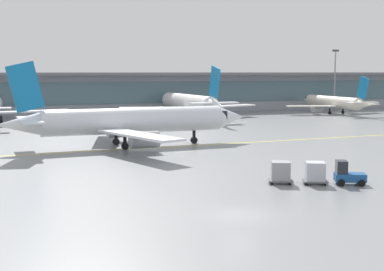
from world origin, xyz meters
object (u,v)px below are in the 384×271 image
at_px(baggage_tug, 347,174).
at_px(apron_light_mast_1, 335,77).
at_px(gate_airplane_3, 333,102).
at_px(cargo_dolly_lead, 315,172).
at_px(gate_airplane_2, 189,103).
at_px(cargo_dolly_trailing, 281,172).
at_px(taxiing_regional_jet, 132,121).

relative_size(baggage_tug, apron_light_mast_1, 0.19).
relative_size(gate_airplane_3, cargo_dolly_lead, 10.40).
bearing_deg(gate_airplane_3, gate_airplane_2, 90.22).
distance_m(cargo_dolly_trailing, apron_light_mast_1, 97.32).
bearing_deg(gate_airplane_3, apron_light_mast_1, -35.14).
bearing_deg(baggage_tug, apron_light_mast_1, 81.12).
bearing_deg(gate_airplane_3, baggage_tug, 146.40).
distance_m(gate_airplane_2, apron_light_mast_1, 45.34).
height_order(gate_airplane_3, cargo_dolly_trailing, gate_airplane_3).
relative_size(gate_airplane_3, apron_light_mast_1, 1.74).
height_order(cargo_dolly_lead, apron_light_mast_1, apron_light_mast_1).
height_order(cargo_dolly_lead, cargo_dolly_trailing, same).
relative_size(gate_airplane_2, baggage_tug, 11.21).
height_order(gate_airplane_2, taxiing_regional_jet, taxiing_regional_jet).
relative_size(baggage_tug, cargo_dolly_lead, 1.14).
height_order(taxiing_regional_jet, cargo_dolly_trailing, taxiing_regional_jet).
bearing_deg(cargo_dolly_lead, baggage_tug, -0.00).
relative_size(gate_airplane_2, gate_airplane_3, 1.23).
bearing_deg(gate_airplane_2, apron_light_mast_1, -78.14).
bearing_deg(baggage_tug, cargo_dolly_lead, 180.00).
bearing_deg(cargo_dolly_trailing, cargo_dolly_lead, 0.00).
xyz_separation_m(taxiing_regional_jet, baggage_tug, (12.17, -29.71, -2.42)).
relative_size(baggage_tug, cargo_dolly_trailing, 1.14).
height_order(gate_airplane_2, cargo_dolly_trailing, gate_airplane_2).
bearing_deg(baggage_tug, gate_airplane_2, 106.84).
distance_m(gate_airplane_2, cargo_dolly_trailing, 67.94).
relative_size(gate_airplane_3, baggage_tug, 9.09).
bearing_deg(apron_light_mast_1, cargo_dolly_trailing, -126.64).
xyz_separation_m(gate_airplane_3, apron_light_mast_1, (7.62, 11.04, 5.72)).
xyz_separation_m(taxiing_regional_jet, apron_light_mast_1, (64.87, 50.53, 5.07)).
xyz_separation_m(taxiing_regional_jet, cargo_dolly_trailing, (6.96, -27.34, -2.26)).
relative_size(taxiing_regional_jet, baggage_tug, 11.31).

